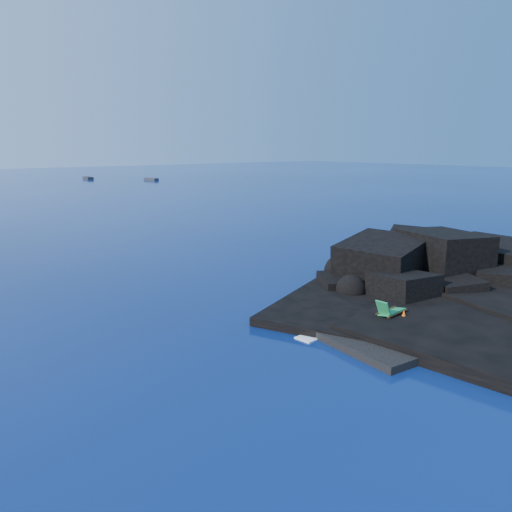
# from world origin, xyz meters

# --- Properties ---
(ground) EXTENTS (400.00, 400.00, 0.00)m
(ground) POSITION_xyz_m (0.00, 0.00, 0.00)
(ground) COLOR #031138
(ground) RESTS_ON ground
(headland) EXTENTS (24.00, 24.00, 3.60)m
(headland) POSITION_xyz_m (13.00, 3.00, 0.00)
(headland) COLOR black
(headland) RESTS_ON ground
(beach) EXTENTS (9.08, 6.86, 0.70)m
(beach) POSITION_xyz_m (4.50, 0.50, 0.00)
(beach) COLOR black
(beach) RESTS_ON ground
(surf_foam) EXTENTS (10.00, 8.00, 0.06)m
(surf_foam) POSITION_xyz_m (5.00, 5.00, 0.00)
(surf_foam) COLOR white
(surf_foam) RESTS_ON ground
(deck_chair) EXTENTS (1.87, 0.92, 1.25)m
(deck_chair) POSITION_xyz_m (4.56, 1.29, 0.97)
(deck_chair) COLOR #1C8243
(deck_chair) RESTS_ON beach
(towel) EXTENTS (2.25, 1.81, 0.05)m
(towel) POSITION_xyz_m (6.81, -0.28, 0.38)
(towel) COLOR white
(towel) RESTS_ON beach
(sunbather) EXTENTS (1.64, 1.13, 0.22)m
(sunbather) POSITION_xyz_m (6.81, -0.28, 0.51)
(sunbather) COLOR tan
(sunbather) RESTS_ON towel
(marker_cone) EXTENTS (0.44, 0.44, 0.56)m
(marker_cone) POSITION_xyz_m (4.76, 0.75, 0.63)
(marker_cone) COLOR #FF5E0D
(marker_cone) RESTS_ON beach
(distant_boat_a) EXTENTS (1.85, 4.95, 0.65)m
(distant_boat_a) POSITION_xyz_m (34.81, 120.13, 0.00)
(distant_boat_a) COLOR #25252A
(distant_boat_a) RESTS_ON ground
(distant_boat_b) EXTENTS (2.13, 4.62, 0.59)m
(distant_boat_b) POSITION_xyz_m (45.70, 105.23, 0.00)
(distant_boat_b) COLOR #2B2B30
(distant_boat_b) RESTS_ON ground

